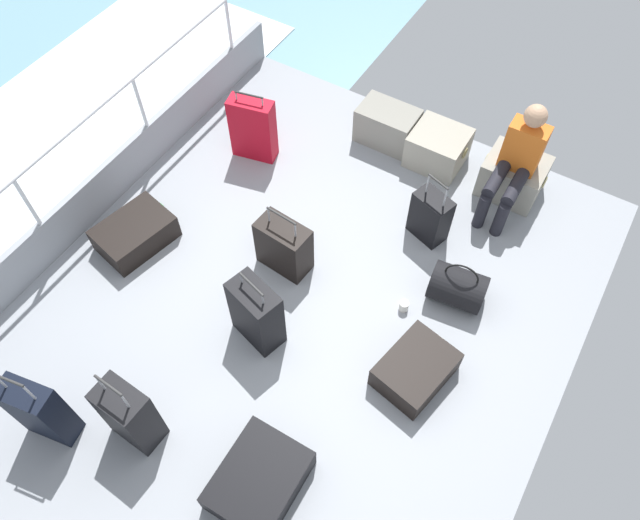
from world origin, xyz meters
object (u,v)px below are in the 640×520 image
suitcase_7 (253,129)px  suitcase_8 (40,411)px  cargo_crate_2 (513,176)px  suitcase_0 (130,415)px  duffel_bag (458,287)px  passenger_seated (517,161)px  cargo_crate_1 (438,148)px  suitcase_2 (284,246)px  suitcase_4 (430,216)px  suitcase_6 (415,369)px  cargo_crate_0 (387,125)px  suitcase_3 (256,313)px  suitcase_1 (135,233)px  suitcase_5 (259,480)px  paper_cup (404,306)px

suitcase_7 → suitcase_8: suitcase_8 is taller
cargo_crate_2 → suitcase_0: (-1.50, -3.71, 0.13)m
suitcase_0 → duffel_bag: 2.78m
cargo_crate_2 → passenger_seated: passenger_seated is taller
cargo_crate_1 → duffel_bag: size_ratio=1.14×
suitcase_2 → duffel_bag: size_ratio=1.39×
suitcase_4 → passenger_seated: bearing=57.6°
cargo_crate_2 → suitcase_7: 2.55m
suitcase_8 → duffel_bag: 3.37m
suitcase_2 → suitcase_6: (1.47, -0.38, -0.14)m
cargo_crate_2 → cargo_crate_1: bearing=-178.5°
cargo_crate_0 → cargo_crate_1: size_ratio=1.11×
suitcase_4 → suitcase_6: suitcase_4 is taller
cargo_crate_2 → suitcase_8: suitcase_8 is taller
suitcase_3 → duffel_bag: bearing=42.7°
cargo_crate_1 → suitcase_1: bearing=-129.2°
passenger_seated → suitcase_2: (-1.39, -1.67, -0.32)m
suitcase_5 → suitcase_2: bearing=117.7°
suitcase_3 → paper_cup: bearing=41.7°
suitcase_5 → suitcase_7: size_ratio=0.90×
passenger_seated → suitcase_7: bearing=-163.9°
suitcase_6 → suitcase_7: (-2.47, 1.36, 0.22)m
passenger_seated → suitcase_7: (-2.39, -0.69, -0.24)m
suitcase_4 → duffel_bag: 0.72m
cargo_crate_0 → duffel_bag: 1.97m
cargo_crate_1 → paper_cup: size_ratio=5.66×
suitcase_1 → suitcase_5: size_ratio=1.07×
suitcase_0 → suitcase_8: bearing=-151.0°
cargo_crate_1 → suitcase_5: cargo_crate_1 is taller
cargo_crate_0 → suitcase_7: suitcase_7 is taller
duffel_bag → suitcase_1: bearing=-160.7°
suitcase_2 → suitcase_4: size_ratio=0.95×
cargo_crate_1 → suitcase_3: size_ratio=0.73×
cargo_crate_1 → suitcase_4: bearing=-69.9°
passenger_seated → suitcase_4: 0.91m
suitcase_2 → suitcase_4: suitcase_4 is taller
suitcase_3 → paper_cup: size_ratio=7.70×
suitcase_5 → cargo_crate_1: bearing=94.5°
passenger_seated → suitcase_5: passenger_seated is taller
cargo_crate_1 → passenger_seated: (0.78, -0.16, 0.39)m
suitcase_6 → suitcase_8: (-2.14, -1.78, 0.22)m
cargo_crate_2 → suitcase_4: bearing=-116.8°
cargo_crate_0 → passenger_seated: 1.41m
cargo_crate_0 → cargo_crate_2: cargo_crate_0 is taller
cargo_crate_0 → cargo_crate_1: cargo_crate_0 is taller
cargo_crate_2 → suitcase_7: suitcase_7 is taller
suitcase_1 → paper_cup: 2.49m
suitcase_2 → cargo_crate_0: bearing=88.5°
cargo_crate_0 → passenger_seated: (1.35, -0.17, 0.38)m
passenger_seated → suitcase_2: 2.20m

